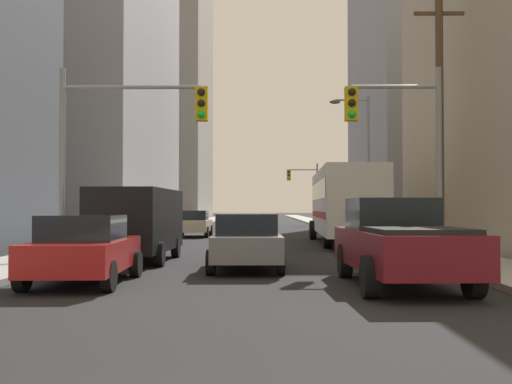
# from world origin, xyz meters

# --- Properties ---
(sidewalk_left) EXTENTS (2.61, 160.00, 0.15)m
(sidewalk_left) POSITION_xyz_m (-6.50, 50.00, 0.07)
(sidewalk_left) COLOR #9E9E99
(sidewalk_left) RESTS_ON ground
(sidewalk_right) EXTENTS (2.61, 160.00, 0.15)m
(sidewalk_right) POSITION_xyz_m (6.50, 50.00, 0.07)
(sidewalk_right) COLOR #9E9E99
(sidewalk_right) RESTS_ON ground
(city_bus) EXTENTS (2.91, 11.58, 3.40)m
(city_bus) POSITION_xyz_m (4.25, 26.06, 1.93)
(city_bus) COLOR silver
(city_bus) RESTS_ON ground
(pickup_truck_maroon) EXTENTS (2.20, 5.47, 1.90)m
(pickup_truck_maroon) POSITION_xyz_m (3.32, 10.34, 0.93)
(pickup_truck_maroon) COLOR maroon
(pickup_truck_maroon) RESTS_ON ground
(cargo_van_black) EXTENTS (2.16, 5.27, 2.26)m
(cargo_van_black) POSITION_xyz_m (-3.51, 16.32, 1.29)
(cargo_van_black) COLOR black
(cargo_van_black) RESTS_ON ground
(sedan_red) EXTENTS (1.95, 4.26, 1.52)m
(sedan_red) POSITION_xyz_m (-3.55, 10.61, 0.77)
(sedan_red) COLOR maroon
(sedan_red) RESTS_ON ground
(sedan_grey) EXTENTS (1.95, 4.24, 1.52)m
(sedan_grey) POSITION_xyz_m (-0.04, 13.73, 0.77)
(sedan_grey) COLOR slate
(sedan_grey) RESTS_ON ground
(sedan_beige) EXTENTS (1.95, 4.21, 1.52)m
(sedan_beige) POSITION_xyz_m (-3.58, 33.01, 0.77)
(sedan_beige) COLOR #C6B793
(sedan_beige) RESTS_ON ground
(traffic_signal_near_left) EXTENTS (4.58, 0.44, 6.00)m
(traffic_signal_near_left) POSITION_xyz_m (-3.81, 16.00, 4.08)
(traffic_signal_near_left) COLOR gray
(traffic_signal_near_left) RESTS_ON ground
(traffic_signal_near_right) EXTENTS (2.96, 0.44, 6.00)m
(traffic_signal_near_right) POSITION_xyz_m (4.56, 16.00, 4.00)
(traffic_signal_near_right) COLOR gray
(traffic_signal_near_right) RESTS_ON ground
(traffic_signal_far_right) EXTENTS (3.06, 0.44, 6.00)m
(traffic_signal_far_right) POSITION_xyz_m (4.52, 57.91, 4.01)
(traffic_signal_far_right) COLOR gray
(traffic_signal_far_right) RESTS_ON ground
(utility_pole_right) EXTENTS (2.20, 0.28, 10.09)m
(utility_pole_right) POSITION_xyz_m (6.76, 19.29, 5.32)
(utility_pole_right) COLOR brown
(utility_pole_right) RESTS_ON ground
(street_lamp_right) EXTENTS (2.07, 0.32, 7.50)m
(street_lamp_right) POSITION_xyz_m (5.58, 29.34, 4.50)
(street_lamp_right) COLOR gray
(street_lamp_right) RESTS_ON ground
(building_left_mid_office) EXTENTS (20.12, 26.01, 31.40)m
(building_left_mid_office) POSITION_xyz_m (-18.27, 48.22, 15.70)
(building_left_mid_office) COLOR #93939E
(building_left_mid_office) RESTS_ON ground
(building_left_far_tower) EXTENTS (25.40, 25.34, 54.81)m
(building_left_far_tower) POSITION_xyz_m (-20.77, 91.81, 27.40)
(building_left_far_tower) COLOR gray
(building_left_far_tower) RESTS_ON ground
(building_right_mid_block) EXTENTS (17.88, 18.90, 22.57)m
(building_right_mid_block) POSITION_xyz_m (17.68, 47.87, 11.29)
(building_right_mid_block) COLOR #93939E
(building_right_mid_block) RESTS_ON ground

